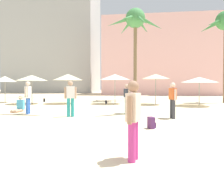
{
  "coord_description": "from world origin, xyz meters",
  "views": [
    {
      "loc": [
        2.39,
        -4.17,
        1.59
      ],
      "look_at": [
        0.89,
        7.84,
        1.32
      ],
      "focal_mm": 34.69,
      "sensor_mm": 36.0,
      "label": 1
    }
  ],
  "objects_px": {
    "cafe_umbrella_4": "(5,79)",
    "beach_towel": "(183,131)",
    "cafe_umbrella_6": "(199,80)",
    "person_near_right": "(70,97)",
    "cafe_umbrella_0": "(156,77)",
    "cafe_umbrella_2": "(115,77)",
    "palm_tree_left": "(135,23)",
    "person_far_left": "(173,99)",
    "person_mid_right": "(133,117)",
    "backpack": "(151,123)",
    "cafe_umbrella_1": "(68,77)",
    "person_mid_center": "(127,97)",
    "cafe_umbrella_5": "(32,78)",
    "person_mid_left": "(27,97)",
    "person_far_right": "(19,106)"
  },
  "relations": [
    {
      "from": "cafe_umbrella_6",
      "to": "beach_towel",
      "type": "bearing_deg",
      "value": -107.9
    },
    {
      "from": "cafe_umbrella_5",
      "to": "person_far_right",
      "type": "height_order",
      "value": "cafe_umbrella_5"
    },
    {
      "from": "cafe_umbrella_0",
      "to": "cafe_umbrella_2",
      "type": "distance_m",
      "value": 3.32
    },
    {
      "from": "cafe_umbrella_1",
      "to": "person_far_left",
      "type": "distance_m",
      "value": 10.47
    },
    {
      "from": "cafe_umbrella_6",
      "to": "person_far_right",
      "type": "relative_size",
      "value": 2.84
    },
    {
      "from": "person_far_left",
      "to": "cafe_umbrella_5",
      "type": "bearing_deg",
      "value": 129.12
    },
    {
      "from": "cafe_umbrella_5",
      "to": "person_mid_center",
      "type": "relative_size",
      "value": 0.95
    },
    {
      "from": "cafe_umbrella_6",
      "to": "person_near_right",
      "type": "bearing_deg",
      "value": -140.23
    },
    {
      "from": "cafe_umbrella_2",
      "to": "palm_tree_left",
      "type": "bearing_deg",
      "value": 66.55
    },
    {
      "from": "cafe_umbrella_2",
      "to": "cafe_umbrella_1",
      "type": "bearing_deg",
      "value": -175.5
    },
    {
      "from": "person_far_right",
      "to": "person_mid_right",
      "type": "height_order",
      "value": "person_mid_right"
    },
    {
      "from": "beach_towel",
      "to": "person_far_left",
      "type": "xyz_separation_m",
      "value": [
        0.07,
        2.75,
        0.92
      ]
    },
    {
      "from": "cafe_umbrella_1",
      "to": "beach_towel",
      "type": "relative_size",
      "value": 1.35
    },
    {
      "from": "cafe_umbrella_0",
      "to": "person_near_right",
      "type": "relative_size",
      "value": 1.38
    },
    {
      "from": "cafe_umbrella_6",
      "to": "person_near_right",
      "type": "relative_size",
      "value": 1.51
    },
    {
      "from": "person_near_right",
      "to": "cafe_umbrella_1",
      "type": "bearing_deg",
      "value": -3.13
    },
    {
      "from": "palm_tree_left",
      "to": "cafe_umbrella_1",
      "type": "bearing_deg",
      "value": -144.26
    },
    {
      "from": "person_mid_right",
      "to": "cafe_umbrella_6",
      "type": "bearing_deg",
      "value": -95.27
    },
    {
      "from": "backpack",
      "to": "person_far_left",
      "type": "height_order",
      "value": "person_far_left"
    },
    {
      "from": "person_mid_center",
      "to": "cafe_umbrella_5",
      "type": "bearing_deg",
      "value": 118.85
    },
    {
      "from": "person_far_left",
      "to": "person_mid_right",
      "type": "bearing_deg",
      "value": -124.71
    },
    {
      "from": "person_far_right",
      "to": "person_far_left",
      "type": "relative_size",
      "value": 0.56
    },
    {
      "from": "cafe_umbrella_0",
      "to": "person_far_left",
      "type": "distance_m",
      "value": 7.37
    },
    {
      "from": "cafe_umbrella_6",
      "to": "backpack",
      "type": "distance_m",
      "value": 9.97
    },
    {
      "from": "cafe_umbrella_4",
      "to": "person_mid_right",
      "type": "height_order",
      "value": "cafe_umbrella_4"
    },
    {
      "from": "backpack",
      "to": "person_far_right",
      "type": "height_order",
      "value": "person_far_right"
    },
    {
      "from": "cafe_umbrella_4",
      "to": "person_mid_left",
      "type": "height_order",
      "value": "cafe_umbrella_4"
    },
    {
      "from": "person_mid_right",
      "to": "person_far_right",
      "type": "bearing_deg",
      "value": -31.89
    },
    {
      "from": "cafe_umbrella_0",
      "to": "person_mid_left",
      "type": "bearing_deg",
      "value": -137.36
    },
    {
      "from": "cafe_umbrella_6",
      "to": "backpack",
      "type": "xyz_separation_m",
      "value": [
        -4.02,
        -8.95,
        -1.75
      ]
    },
    {
      "from": "person_mid_left",
      "to": "person_far_right",
      "type": "distance_m",
      "value": 1.53
    },
    {
      "from": "beach_towel",
      "to": "person_mid_left",
      "type": "bearing_deg",
      "value": 156.24
    },
    {
      "from": "person_far_left",
      "to": "cafe_umbrella_6",
      "type": "bearing_deg",
      "value": 47.1
    },
    {
      "from": "cafe_umbrella_0",
      "to": "person_near_right",
      "type": "bearing_deg",
      "value": -122.68
    },
    {
      "from": "person_near_right",
      "to": "backpack",
      "type": "bearing_deg",
      "value": -145.05
    },
    {
      "from": "cafe_umbrella_2",
      "to": "person_mid_right",
      "type": "height_order",
      "value": "cafe_umbrella_2"
    },
    {
      "from": "beach_towel",
      "to": "person_mid_center",
      "type": "bearing_deg",
      "value": 117.69
    },
    {
      "from": "cafe_umbrella_5",
      "to": "person_near_right",
      "type": "xyz_separation_m",
      "value": [
        5.45,
        -6.59,
        -1.17
      ]
    },
    {
      "from": "person_near_right",
      "to": "person_far_left",
      "type": "xyz_separation_m",
      "value": [
        4.94,
        0.06,
        -0.05
      ]
    },
    {
      "from": "person_mid_right",
      "to": "person_near_right",
      "type": "relative_size",
      "value": 0.94
    },
    {
      "from": "person_mid_center",
      "to": "person_near_right",
      "type": "bearing_deg",
      "value": 178.92
    },
    {
      "from": "cafe_umbrella_6",
      "to": "beach_towel",
      "type": "relative_size",
      "value": 1.46
    },
    {
      "from": "cafe_umbrella_2",
      "to": "person_mid_right",
      "type": "bearing_deg",
      "value": -82.02
    },
    {
      "from": "person_mid_left",
      "to": "person_far_left",
      "type": "bearing_deg",
      "value": 170.76
    },
    {
      "from": "palm_tree_left",
      "to": "cafe_umbrella_1",
      "type": "distance_m",
      "value": 8.74
    },
    {
      "from": "cafe_umbrella_0",
      "to": "person_mid_right",
      "type": "distance_m",
      "value": 13.28
    },
    {
      "from": "backpack",
      "to": "cafe_umbrella_2",
      "type": "bearing_deg",
      "value": 81.47
    },
    {
      "from": "person_far_left",
      "to": "cafe_umbrella_1",
      "type": "bearing_deg",
      "value": 117.59
    },
    {
      "from": "cafe_umbrella_4",
      "to": "beach_towel",
      "type": "height_order",
      "value": "cafe_umbrella_4"
    },
    {
      "from": "cafe_umbrella_4",
      "to": "beach_towel",
      "type": "distance_m",
      "value": 16.94
    }
  ]
}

